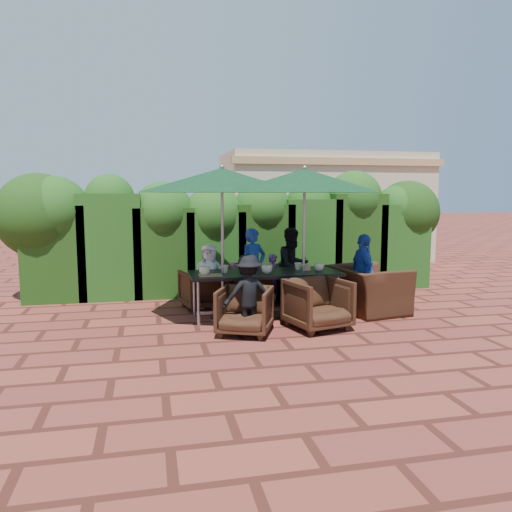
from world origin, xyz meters
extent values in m
plane|color=brown|center=(0.00, 0.00, 0.00)|extent=(80.00, 80.00, 0.00)
cube|color=black|center=(0.05, 0.11, 0.72)|extent=(2.44, 0.90, 0.05)
cube|color=gray|center=(0.05, 0.11, 0.12)|extent=(2.24, 0.05, 0.05)
cylinder|color=gray|center=(-1.07, -0.24, 0.35)|extent=(0.05, 0.05, 0.70)
cylinder|color=gray|center=(-1.07, 0.46, 0.35)|extent=(0.05, 0.05, 0.70)
cylinder|color=gray|center=(1.17, -0.24, 0.35)|extent=(0.05, 0.05, 0.70)
cylinder|color=gray|center=(1.17, 0.46, 0.35)|extent=(0.05, 0.05, 0.70)
cylinder|color=gray|center=(-0.65, 0.11, 0.01)|extent=(0.44, 0.44, 0.03)
cylinder|color=gray|center=(-0.65, 0.11, 1.20)|extent=(0.04, 0.04, 2.40)
cone|color=black|center=(-0.65, 0.11, 2.22)|extent=(2.61, 2.61, 0.38)
sphere|color=gray|center=(-0.65, 0.11, 2.42)|extent=(0.08, 0.08, 0.08)
cylinder|color=gray|center=(0.68, 0.06, 0.01)|extent=(0.44, 0.44, 0.03)
cylinder|color=gray|center=(0.68, 0.06, 1.20)|extent=(0.04, 0.04, 2.40)
cone|color=black|center=(0.68, 0.06, 2.22)|extent=(2.53, 2.53, 0.38)
sphere|color=gray|center=(0.68, 0.06, 2.42)|extent=(0.08, 0.08, 0.08)
imported|color=black|center=(-0.87, 0.96, 0.38)|extent=(0.86, 0.83, 0.75)
imported|color=black|center=(0.02, 0.98, 0.38)|extent=(0.91, 0.88, 0.77)
imported|color=black|center=(0.97, 1.17, 0.34)|extent=(0.76, 0.73, 0.69)
imported|color=black|center=(-0.47, -0.81, 0.38)|extent=(0.94, 0.92, 0.75)
imported|color=black|center=(0.65, -0.76, 0.42)|extent=(0.98, 0.94, 0.84)
imported|color=black|center=(1.84, 0.06, 0.52)|extent=(0.96, 1.31, 1.05)
imported|color=white|center=(-0.76, 1.01, 0.57)|extent=(0.64, 0.50, 1.14)
imported|color=#2149B4|center=(0.04, 1.00, 0.70)|extent=(0.63, 0.58, 1.40)
imported|color=black|center=(0.80, 1.10, 0.69)|extent=(0.77, 0.62, 1.39)
imported|color=black|center=(-0.41, -0.75, 0.57)|extent=(0.76, 0.41, 1.15)
imported|color=#2149B4|center=(1.74, 0.06, 0.67)|extent=(0.40, 0.79, 1.34)
imported|color=#D54B97|center=(-0.29, 1.10, 0.39)|extent=(0.35, 0.33, 0.78)
imported|color=purple|center=(0.46, 1.18, 0.45)|extent=(0.35, 0.30, 0.90)
imported|color=#268D4A|center=(1.77, 4.34, 0.90)|extent=(1.73, 0.80, 1.79)
imported|color=#D54B97|center=(2.23, 4.25, 0.96)|extent=(0.96, 0.64, 1.91)
imported|color=gray|center=(3.09, 4.25, 0.89)|extent=(1.19, 1.16, 1.78)
imported|color=beige|center=(-0.95, -0.01, 0.82)|extent=(0.17, 0.17, 0.14)
imported|color=beige|center=(-0.61, 0.15, 0.81)|extent=(0.13, 0.13, 0.13)
imported|color=beige|center=(0.04, -0.04, 0.82)|extent=(0.18, 0.18, 0.14)
imported|color=beige|center=(0.64, 0.22, 0.81)|extent=(0.13, 0.13, 0.12)
imported|color=beige|center=(0.94, 0.03, 0.81)|extent=(0.16, 0.16, 0.13)
cylinder|color=#B20C0A|center=(-0.09, 0.14, 0.83)|extent=(0.04, 0.04, 0.17)
cylinder|color=#4C230C|center=(-0.10, 0.17, 0.83)|extent=(0.04, 0.04, 0.17)
cube|color=#A37A4F|center=(-0.87, -0.09, 0.76)|extent=(0.35, 0.25, 0.02)
cube|color=tan|center=(-0.16, 0.05, 0.80)|extent=(0.12, 0.06, 0.10)
cube|color=tan|center=(0.75, 0.11, 0.80)|extent=(0.12, 0.06, 0.10)
cube|color=#18320D|center=(-3.50, 2.30, 0.90)|extent=(1.15, 0.95, 1.80)
sphere|color=#18320D|center=(-3.50, 2.30, 1.70)|extent=(1.30, 1.30, 1.30)
cube|color=#18320D|center=(-2.50, 2.30, 1.01)|extent=(1.15, 0.95, 2.01)
sphere|color=#18320D|center=(-2.50, 2.30, 1.91)|extent=(0.94, 0.94, 0.94)
cube|color=#18320D|center=(-1.50, 2.30, 0.87)|extent=(1.15, 0.95, 1.74)
sphere|color=#18320D|center=(-1.50, 2.30, 1.64)|extent=(1.21, 1.21, 1.21)
cube|color=#18320D|center=(-0.50, 2.30, 0.83)|extent=(1.15, 0.95, 1.66)
sphere|color=#18320D|center=(-0.50, 2.30, 1.56)|extent=(1.23, 1.23, 1.23)
cube|color=#18320D|center=(0.50, 2.30, 0.90)|extent=(1.15, 0.95, 1.80)
sphere|color=#18320D|center=(0.50, 2.30, 1.70)|extent=(1.18, 1.18, 1.18)
cube|color=#18320D|center=(1.50, 2.30, 0.95)|extent=(1.15, 0.95, 1.90)
sphere|color=#18320D|center=(1.50, 2.30, 1.80)|extent=(0.95, 0.95, 0.95)
cube|color=#18320D|center=(2.50, 2.30, 1.00)|extent=(1.15, 0.95, 2.01)
sphere|color=#18320D|center=(2.50, 2.30, 1.91)|extent=(1.19, 1.19, 1.19)
cube|color=#18320D|center=(3.50, 2.30, 0.89)|extent=(1.15, 0.95, 1.78)
sphere|color=#18320D|center=(3.50, 2.30, 1.68)|extent=(1.01, 1.01, 1.01)
sphere|color=#18320D|center=(-3.80, 2.40, 1.60)|extent=(1.60, 1.60, 1.60)
sphere|color=#18320D|center=(3.80, 2.40, 1.60)|extent=(1.40, 1.40, 1.40)
cube|color=beige|center=(3.50, 7.00, 1.60)|extent=(6.00, 3.00, 3.20)
cube|color=tan|center=(3.50, 5.55, 2.90)|extent=(6.20, 0.25, 0.20)
camera|label=1|loc=(-1.79, -7.68, 2.01)|focal=35.00mm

